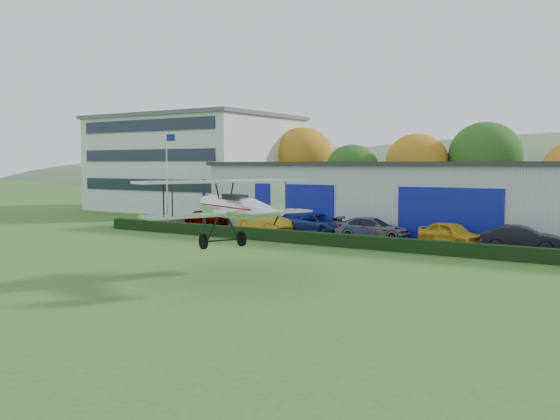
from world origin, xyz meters
The scene contains 14 objects.
ground centered at (0.00, 0.00, 0.00)m, with size 300.00×300.00×0.00m, color #35631F.
apron centered at (3.00, 21.00, 0.03)m, with size 48.00×9.00×0.05m, color black.
hedge centered at (3.00, 16.20, 0.40)m, with size 46.00×0.60×0.80m, color black.
hangar centered at (5.00, 27.98, 2.66)m, with size 40.60×12.60×5.30m.
office_block centered at (-28.00, 35.00, 5.21)m, with size 20.60×15.60×10.40m.
flagpole centered at (-19.88, 22.00, 4.78)m, with size 1.05×0.10×8.00m.
tree_belt centered at (0.85, 40.62, 5.61)m, with size 75.70×13.22×10.12m.
car_0 centered at (-14.54, 20.80, 0.74)m, with size 1.62×4.02×1.37m, color gray.
car_1 centered at (-8.61, 20.46, 0.85)m, with size 1.68×4.83×1.59m, color gold.
car_2 centered at (-4.45, 21.37, 0.77)m, with size 2.39×5.18×1.44m, color navy.
car_3 centered at (0.22, 20.50, 0.78)m, with size 2.05×5.04×1.46m, color gray.
car_4 centered at (5.77, 20.08, 0.80)m, with size 1.77×4.39×1.50m, color gold.
car_5 centered at (10.01, 19.75, 0.80)m, with size 1.60×4.58×1.51m, color black.
biplane centered at (0.88, 4.40, 3.27)m, with size 7.65×8.30×3.19m.
Camera 1 is at (17.65, -17.69, 5.15)m, focal length 39.57 mm.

